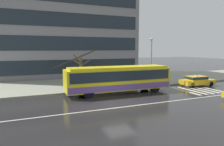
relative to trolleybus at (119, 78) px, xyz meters
The scene contains 16 objects.
ground_plane 4.42m from the trolleybus, 114.16° to the right, with size 160.00×160.00×0.00m, color #262425.
sidewalk_slab 6.97m from the trolleybus, 104.40° to the left, with size 80.00×10.00×0.14m, color gray.
crosswalk_stripe_edge_near 7.64m from the trolleybus, 16.21° to the right, with size 0.44×4.40×0.01m, color beige.
crosswalk_stripe_inner_a 8.49m from the trolleybus, 14.49° to the right, with size 0.44×4.40×0.01m, color beige.
crosswalk_stripe_center 9.35m from the trolleybus, 13.09° to the right, with size 0.44×4.40×0.01m, color beige.
crosswalk_stripe_inner_b 10.22m from the trolleybus, 11.93° to the right, with size 0.44×4.40×0.01m, color beige.
crosswalk_stripe_edge_far 11.09m from the trolleybus, 10.96° to the right, with size 0.44×4.40×0.01m, color beige.
lane_centre_line 5.48m from the trolleybus, 108.80° to the right, with size 72.00×0.14×0.01m, color silver.
trolleybus is the anchor object (origin of this frame).
taxi_ahead_of_bus 10.88m from the trolleybus, ahead, with size 4.45×2.05×1.39m.
pedestrian_at_shelter 4.72m from the trolleybus, 66.46° to the left, with size 1.22×1.22×1.96m.
pedestrian_approaching_curb 4.56m from the trolleybus, 117.98° to the left, with size 1.16×1.16×2.03m.
pedestrian_walking_past 4.71m from the trolleybus, 79.96° to the left, with size 1.31×1.31×1.92m.
street_lamp 6.15m from the trolleybus, 21.27° to the left, with size 0.60×0.32×5.86m.
street_tree_bare 5.13m from the trolleybus, 127.42° to the left, with size 2.07×1.60×3.90m.
office_tower_corner_left 19.66m from the trolleybus, 98.00° to the left, with size 23.87×10.37×21.75m.
Camera 1 is at (-7.16, -15.51, 4.65)m, focal length 32.50 mm.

